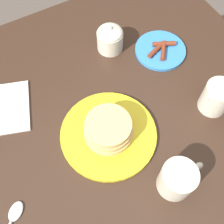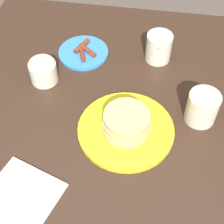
{
  "view_description": "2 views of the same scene",
  "coord_description": "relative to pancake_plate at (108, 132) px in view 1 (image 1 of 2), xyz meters",
  "views": [
    {
      "loc": [
        -0.1,
        -0.25,
        1.41
      ],
      "look_at": [
        0.07,
        0.05,
        0.77
      ],
      "focal_mm": 45.0,
      "sensor_mm": 36.0,
      "label": 1
    },
    {
      "loc": [
        -0.47,
        -0.03,
        1.46
      ],
      "look_at": [
        0.07,
        0.05,
        0.77
      ],
      "focal_mm": 55.0,
      "sensor_mm": 36.0,
      "label": 2
    }
  ],
  "objects": [
    {
      "name": "spoon",
      "position": [
        -0.29,
        -0.08,
        -0.02
      ],
      "size": [
        0.13,
        0.12,
        0.01
      ],
      "color": "silver",
      "rests_on": "dining_table"
    },
    {
      "name": "side_plate_bacon",
      "position": [
        0.27,
        0.17,
        -0.02
      ],
      "size": [
        0.15,
        0.15,
        0.02
      ],
      "color": "#337AC6",
      "rests_on": "dining_table"
    },
    {
      "name": "coffee_mug",
      "position": [
        0.08,
        -0.19,
        0.02
      ],
      "size": [
        0.11,
        0.08,
        0.09
      ],
      "color": "beige",
      "rests_on": "dining_table"
    },
    {
      "name": "dining_table",
      "position": [
        -0.04,
        -0.01,
        -0.14
      ],
      "size": [
        1.14,
        1.03,
        0.74
      ],
      "color": "#332116",
      "rests_on": "ground_plane"
    },
    {
      "name": "sugar_bowl",
      "position": [
        0.15,
        0.25,
        0.02
      ],
      "size": [
        0.08,
        0.08,
        0.09
      ],
      "color": "beige",
      "rests_on": "dining_table"
    },
    {
      "name": "pancake_plate",
      "position": [
        0.0,
        0.0,
        0.0
      ],
      "size": [
        0.25,
        0.25,
        0.07
      ],
      "color": "gold",
      "rests_on": "dining_table"
    },
    {
      "name": "ground_plane",
      "position": [
        -0.04,
        -0.01,
        -0.77
      ],
      "size": [
        8.0,
        8.0,
        0.0
      ],
      "primitive_type": "plane",
      "color": "#51473F"
    },
    {
      "name": "creamer_pitcher",
      "position": [
        0.29,
        -0.06,
        0.02
      ],
      "size": [
        0.12,
        0.08,
        0.09
      ],
      "color": "beige",
      "rests_on": "dining_table"
    }
  ]
}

